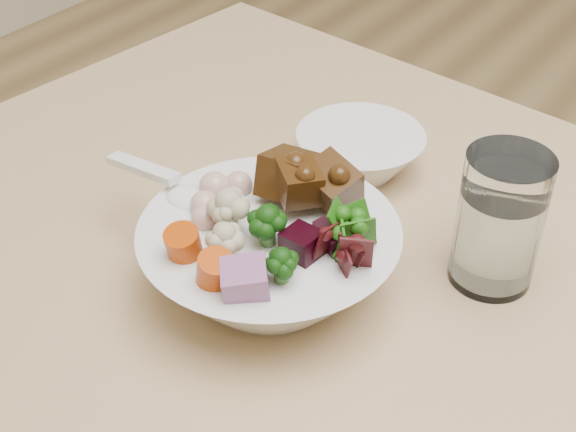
{
  "coord_description": "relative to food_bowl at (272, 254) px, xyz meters",
  "views": [
    {
      "loc": [
        -0.25,
        -0.53,
        1.16
      ],
      "look_at": [
        -0.55,
        -0.09,
        0.76
      ],
      "focal_mm": 50.0,
      "sensor_mm": 36.0,
      "label": 1
    }
  ],
  "objects": [
    {
      "name": "side_bowl",
      "position": [
        -0.03,
        0.2,
        -0.02
      ],
      "size": [
        0.13,
        0.13,
        0.04
      ],
      "primitive_type": null,
      "color": "white",
      "rests_on": "dining_table"
    },
    {
      "name": "water_glass",
      "position": [
        0.15,
        0.12,
        0.02
      ],
      "size": [
        0.07,
        0.07,
        0.12
      ],
      "color": "white",
      "rests_on": "dining_table"
    },
    {
      "name": "food_bowl",
      "position": [
        0.0,
        0.0,
        0.0
      ],
      "size": [
        0.22,
        0.22,
        0.12
      ],
      "color": "white",
      "rests_on": "dining_table"
    },
    {
      "name": "soup_spoon",
      "position": [
        -0.1,
        -0.0,
        0.03
      ],
      "size": [
        0.13,
        0.04,
        0.02
      ],
      "rotation": [
        0.0,
        0.0,
        -0.1
      ],
      "color": "white",
      "rests_on": "food_bowl"
    }
  ]
}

